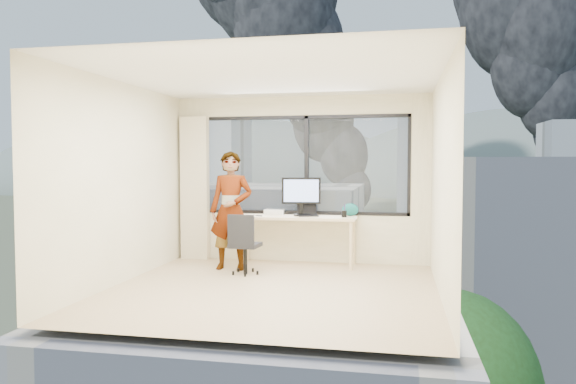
% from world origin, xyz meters
% --- Properties ---
extents(floor, '(4.00, 4.00, 0.01)m').
position_xyz_m(floor, '(0.00, 0.00, 0.00)').
color(floor, tan).
rests_on(floor, ground).
extents(ceiling, '(4.00, 4.00, 0.01)m').
position_xyz_m(ceiling, '(0.00, 0.00, 2.60)').
color(ceiling, white).
rests_on(ceiling, ground).
extents(wall_front, '(4.00, 0.01, 2.60)m').
position_xyz_m(wall_front, '(0.00, -2.00, 1.30)').
color(wall_front, beige).
rests_on(wall_front, ground).
extents(wall_left, '(0.01, 4.00, 2.60)m').
position_xyz_m(wall_left, '(-2.00, 0.00, 1.30)').
color(wall_left, beige).
rests_on(wall_left, ground).
extents(wall_right, '(0.01, 4.00, 2.60)m').
position_xyz_m(wall_right, '(2.00, 0.00, 1.30)').
color(wall_right, beige).
rests_on(wall_right, ground).
extents(window_wall, '(3.30, 0.16, 1.55)m').
position_xyz_m(window_wall, '(0.05, 2.00, 1.52)').
color(window_wall, black).
rests_on(window_wall, ground).
extents(curtain, '(0.45, 0.14, 2.30)m').
position_xyz_m(curtain, '(-1.72, 1.88, 1.15)').
color(curtain, beige).
rests_on(curtain, floor).
extents(desk, '(1.80, 0.60, 0.75)m').
position_xyz_m(desk, '(0.00, 1.66, 0.38)').
color(desk, beige).
rests_on(desk, floor).
extents(chair, '(0.47, 0.47, 0.87)m').
position_xyz_m(chair, '(-0.58, 0.83, 0.43)').
color(chair, black).
rests_on(chair, floor).
extents(person, '(0.63, 0.42, 1.73)m').
position_xyz_m(person, '(-0.87, 1.13, 0.86)').
color(person, '#2D2D33').
rests_on(person, floor).
extents(monitor, '(0.61, 0.20, 0.60)m').
position_xyz_m(monitor, '(0.06, 1.73, 1.05)').
color(monitor, black).
rests_on(monitor, desk).
extents(game_console, '(0.31, 0.26, 0.07)m').
position_xyz_m(game_console, '(-0.40, 1.92, 0.79)').
color(game_console, white).
rests_on(game_console, desk).
extents(laptop, '(0.39, 0.41, 0.20)m').
position_xyz_m(laptop, '(0.17, 1.69, 0.85)').
color(laptop, black).
rests_on(laptop, desk).
extents(cellphone, '(0.11, 0.07, 0.01)m').
position_xyz_m(cellphone, '(-0.56, 1.54, 0.76)').
color(cellphone, black).
rests_on(cellphone, desk).
extents(pen_cup, '(0.09, 0.09, 0.10)m').
position_xyz_m(pen_cup, '(0.73, 1.62, 0.80)').
color(pen_cup, black).
rests_on(pen_cup, desk).
extents(handbag, '(0.28, 0.20, 0.19)m').
position_xyz_m(handbag, '(0.80, 1.84, 0.85)').
color(handbag, '#0C4B47').
rests_on(handbag, desk).
extents(exterior_ground, '(400.00, 400.00, 0.04)m').
position_xyz_m(exterior_ground, '(0.00, 120.00, -14.00)').
color(exterior_ground, '#515B3D').
rests_on(exterior_ground, ground).
extents(near_bldg_a, '(16.00, 12.00, 14.00)m').
position_xyz_m(near_bldg_a, '(-9.00, 30.00, -7.00)').
color(near_bldg_a, beige).
rests_on(near_bldg_a, exterior_ground).
extents(near_bldg_b, '(14.00, 13.00, 16.00)m').
position_xyz_m(near_bldg_b, '(12.00, 38.00, -6.00)').
color(near_bldg_b, silver).
rests_on(near_bldg_b, exterior_ground).
extents(far_tower_a, '(14.00, 14.00, 28.00)m').
position_xyz_m(far_tower_a, '(-35.00, 95.00, 0.00)').
color(far_tower_a, silver).
rests_on(far_tower_a, exterior_ground).
extents(far_tower_b, '(13.00, 13.00, 30.00)m').
position_xyz_m(far_tower_b, '(8.00, 120.00, 1.00)').
color(far_tower_b, silver).
rests_on(far_tower_b, exterior_ground).
extents(far_tower_c, '(15.00, 15.00, 26.00)m').
position_xyz_m(far_tower_c, '(45.00, 140.00, -1.00)').
color(far_tower_c, silver).
rests_on(far_tower_c, exterior_ground).
extents(far_tower_d, '(16.00, 14.00, 22.00)m').
position_xyz_m(far_tower_d, '(-60.00, 150.00, -3.00)').
color(far_tower_d, silver).
rests_on(far_tower_d, exterior_ground).
extents(hill_a, '(288.00, 216.00, 90.00)m').
position_xyz_m(hill_a, '(-120.00, 320.00, -14.00)').
color(hill_a, slate).
rests_on(hill_a, exterior_ground).
extents(tree_a, '(7.00, 7.00, 8.00)m').
position_xyz_m(tree_a, '(-16.00, 22.00, -10.00)').
color(tree_a, '#234416').
rests_on(tree_a, exterior_ground).
extents(smoke_plume_a, '(40.00, 24.00, 90.00)m').
position_xyz_m(smoke_plume_a, '(-10.00, 150.00, 39.00)').
color(smoke_plume_a, black).
rests_on(smoke_plume_a, exterior_ground).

